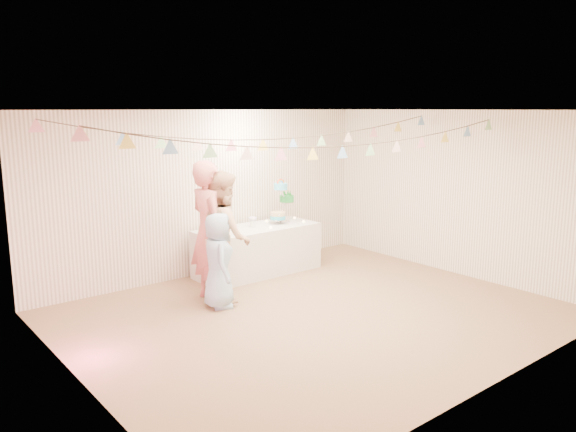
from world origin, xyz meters
TOP-DOWN VIEW (x-y plane):
  - floor at (0.00, 0.00)m, footprint 6.00×6.00m
  - ceiling at (0.00, 0.00)m, footprint 6.00×6.00m
  - back_wall at (0.00, 2.50)m, footprint 6.00×6.00m
  - front_wall at (0.00, -2.50)m, footprint 6.00×6.00m
  - left_wall at (-3.00, 0.00)m, footprint 5.00×5.00m
  - right_wall at (3.00, 0.00)m, footprint 5.00×5.00m
  - table at (0.52, 1.98)m, footprint 2.02×0.81m
  - cake_stand at (1.07, 2.03)m, footprint 0.61×0.36m
  - cake_bottom at (0.92, 1.97)m, footprint 0.31×0.31m
  - cake_middle at (1.25, 2.12)m, footprint 0.27×0.27m
  - cake_top_tier at (1.01, 2.00)m, footprint 0.25×0.25m
  - platter at (-0.09, 1.93)m, footprint 0.35×0.35m
  - posy at (0.47, 2.03)m, footprint 0.15×0.15m
  - person_adult_a at (-0.75, 1.36)m, footprint 0.52×0.74m
  - person_adult_b at (-0.55, 1.27)m, footprint 0.96×1.06m
  - person_child at (-0.81, 1.02)m, footprint 0.61×0.73m
  - bunting_back at (0.00, 1.10)m, footprint 5.60×1.10m
  - bunting_front at (0.00, -0.20)m, footprint 5.60×0.90m
  - tealight_0 at (-0.28, 1.83)m, footprint 0.04×0.04m
  - tealight_1 at (0.17, 2.16)m, footprint 0.04×0.04m
  - tealight_2 at (0.62, 1.76)m, footprint 0.04×0.04m
  - tealight_3 at (0.87, 2.20)m, footprint 0.04×0.04m
  - tealight_4 at (1.34, 1.80)m, footprint 0.04×0.04m
  - tealight_5 at (1.42, 2.13)m, footprint 0.04×0.04m
  - tealight_6 at (-0.29, 2.15)m, footprint 0.04×0.04m

SIDE VIEW (x-z plane):
  - floor at x=0.00m, z-range 0.00..0.00m
  - table at x=0.52m, z-range 0.00..0.76m
  - person_child at x=-0.81m, z-range 0.00..1.28m
  - platter at x=-0.09m, z-range 0.75..0.77m
  - tealight_0 at x=-0.28m, z-range 0.76..0.79m
  - tealight_1 at x=0.17m, z-range 0.76..0.79m
  - tealight_2 at x=0.62m, z-range 0.76..0.79m
  - tealight_3 at x=0.87m, z-range 0.76..0.79m
  - tealight_4 at x=1.34m, z-range 0.76..0.79m
  - tealight_5 at x=1.42m, z-range 0.76..0.79m
  - tealight_6 at x=-0.29m, z-range 0.76..0.79m
  - posy at x=0.47m, z-range 0.75..0.92m
  - cake_bottom at x=0.92m, z-range 0.76..0.91m
  - person_adult_b at x=-0.55m, z-range 0.00..1.79m
  - person_adult_a at x=-0.75m, z-range 0.00..1.94m
  - cake_stand at x=1.07m, z-range 0.75..1.43m
  - cake_middle at x=1.25m, z-range 1.00..1.22m
  - back_wall at x=0.00m, z-range 1.30..1.30m
  - front_wall at x=0.00m, z-range 1.30..1.30m
  - left_wall at x=-3.00m, z-range 1.30..1.30m
  - right_wall at x=3.00m, z-range 1.30..1.30m
  - cake_top_tier at x=1.01m, z-range 1.28..1.47m
  - bunting_front at x=0.00m, z-range 2.14..2.50m
  - bunting_back at x=0.00m, z-range 2.15..2.55m
  - ceiling at x=0.00m, z-range 2.60..2.60m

